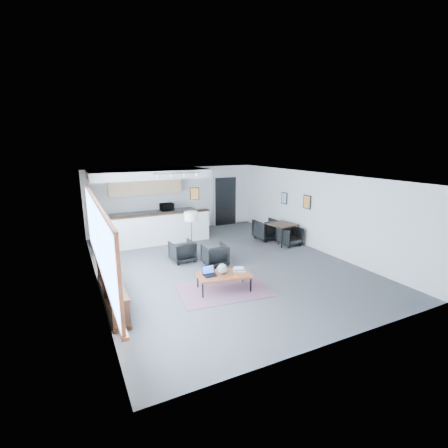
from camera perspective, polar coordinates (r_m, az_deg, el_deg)
name	(u,v)px	position (r m, az deg, el deg)	size (l,w,h in m)	color
room	(222,222)	(9.44, -0.35, 0.44)	(7.02, 9.02, 2.62)	#464649
window	(98,239)	(7.66, -21.21, -2.47)	(0.10, 5.95, 1.66)	#8CBFFF
console	(111,288)	(7.90, -19.20, -10.52)	(0.35, 3.00, 0.80)	#321B11
kitchenette	(150,202)	(12.48, -12.86, 3.72)	(4.20, 1.96, 2.60)	white
doorway	(225,201)	(14.37, 0.21, 4.12)	(1.10, 0.12, 2.15)	black
track_light	(177,174)	(11.05, -8.20, 8.69)	(1.60, 0.07, 0.15)	silver
wall_art_lower	(307,202)	(11.60, 14.39, 3.76)	(0.03, 0.38, 0.48)	black
wall_art_upper	(284,198)	(12.61, 10.56, 4.50)	(0.03, 0.34, 0.44)	black
kilim_rug	(224,290)	(8.14, -0.03, -11.45)	(2.35, 1.74, 0.01)	brown
coffee_table	(224,275)	(7.98, -0.04, -8.98)	(1.38, 0.91, 0.42)	brown
laptop	(209,272)	(7.90, -2.65, -8.50)	(0.31, 0.25, 0.22)	black
ceramic_pot	(223,269)	(7.93, -0.25, -7.89)	(0.26, 0.26, 0.26)	gray
book_stack	(239,269)	(8.15, 2.63, -7.96)	(0.34, 0.31, 0.09)	silver
coaster	(236,276)	(7.82, 2.05, -9.20)	(0.13, 0.13, 0.01)	#E5590C
armchair_left	(182,250)	(9.98, -7.35, -4.63)	(0.67, 0.63, 0.69)	black
armchair_right	(215,254)	(9.59, -1.63, -5.30)	(0.67, 0.63, 0.69)	black
floor_lamp	(191,218)	(10.14, -5.82, 1.10)	(0.55, 0.55, 1.46)	black
dining_table	(282,226)	(11.78, 10.16, -0.28)	(1.01, 1.01, 0.73)	#321B11
dining_chair_near	(290,237)	(11.73, 11.49, -2.22)	(0.59, 0.55, 0.61)	black
dining_chair_far	(266,230)	(12.32, 7.45, -1.06)	(0.69, 0.64, 0.71)	black
microwave	(167,206)	(13.13, -10.03, 3.13)	(0.51, 0.28, 0.35)	black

